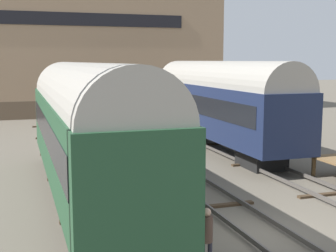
% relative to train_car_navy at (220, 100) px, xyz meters
% --- Properties ---
extents(ground_plane, '(200.00, 200.00, 0.00)m').
position_rel_train_car_navy_xyz_m(ground_plane, '(-4.66, -13.52, -3.07)').
color(ground_plane, '#60594C').
extents(track_left, '(2.60, 60.00, 0.26)m').
position_rel_train_car_navy_xyz_m(track_left, '(-9.31, -13.52, -2.93)').
color(track_left, '#4C4742').
rests_on(track_left, ground).
extents(track_middle, '(2.60, 60.00, 0.26)m').
position_rel_train_car_navy_xyz_m(track_middle, '(-4.66, -13.52, -2.93)').
color(track_middle, '#4C4742').
rests_on(track_middle, ground).
extents(train_car_navy, '(3.09, 15.97, 5.41)m').
position_rel_train_car_navy_xyz_m(train_car_navy, '(0.00, 0.00, 0.00)').
color(train_car_navy, black).
rests_on(train_car_navy, ground).
extents(train_car_green, '(3.03, 16.63, 5.37)m').
position_rel_train_car_navy_xyz_m(train_car_green, '(-9.31, -8.14, -0.02)').
color(train_car_green, black).
rests_on(train_car_green, ground).
extents(person_worker, '(0.32, 0.32, 1.71)m').
position_rel_train_car_navy_xyz_m(person_worker, '(-7.31, -15.37, -2.04)').
color(person_worker, '#282833').
rests_on(person_worker, ground).
extents(warehouse_building, '(31.19, 10.67, 16.84)m').
position_rel_train_car_navy_xyz_m(warehouse_building, '(-6.62, 24.30, 5.35)').
color(warehouse_building, brown).
rests_on(warehouse_building, ground).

